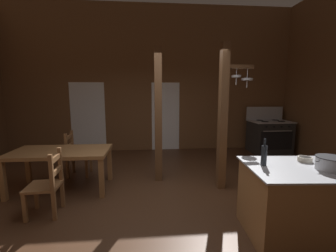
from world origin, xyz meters
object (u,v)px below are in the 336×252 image
Objects in this scene: kitchen_island at (334,202)px; stove_range at (269,136)px; stockpot_on_counter at (330,163)px; bottle_tall_on_counter at (264,155)px; ladderback_chair_by_post at (77,155)px; mixing_bowl_on_counter at (305,159)px; dining_table at (61,155)px; ladderback_chair_near_window at (47,185)px.

kitchen_island is 1.69× the size of stove_range.
stockpot_on_counter is 0.72m from bottle_tall_on_counter.
ladderback_chair_by_post is (-5.11, -1.46, -0.03)m from stove_range.
mixing_bowl_on_counter is 0.52× the size of bottle_tall_on_counter.
stockpot_on_counter is at bearing -110.62° from stove_range.
dining_table is (-5.16, -2.18, 0.17)m from stove_range.
stockpot_on_counter is (-0.19, -0.09, 0.53)m from kitchen_island.
kitchen_island is at bearing 24.75° from stockpot_on_counter.
stove_range reaches higher than ladderback_chair_near_window.
bottle_tall_on_counter is (-0.61, -0.10, 0.10)m from mixing_bowl_on_counter.
bottle_tall_on_counter is at bearing 170.87° from kitchen_island.
kitchen_island is at bearing -12.66° from ladderback_chair_near_window.
dining_table is 3.39m from bottle_tall_on_counter.
ladderback_chair_near_window is (-5.04, -3.04, -0.03)m from stove_range.
stove_range is 0.77× the size of dining_table.
stockpot_on_counter reaches higher than ladderback_chair_by_post.
ladderback_chair_by_post reaches higher than dining_table.
kitchen_island is 4.09m from stove_range.
kitchen_island is at bearing -9.13° from bottle_tall_on_counter.
mixing_bowl_on_counter is at bearing -113.21° from stove_range.
stove_range is 5.31m from ladderback_chair_by_post.
kitchen_island is 6.68× the size of bottle_tall_on_counter.
kitchen_island is 2.34× the size of ladderback_chair_near_window.
stockpot_on_counter is 2.20× the size of mixing_bowl_on_counter.
kitchen_island is at bearing -23.81° from dining_table.
mixing_bowl_on_counter is (-0.25, 0.24, 0.48)m from kitchen_island.
stockpot_on_counter is (3.67, -1.79, 0.32)m from dining_table.
stockpot_on_counter is at bearing -155.25° from kitchen_island.
bottle_tall_on_counter reaches higher than dining_table.
dining_table is 1.80× the size of ladderback_chair_near_window.
mixing_bowl_on_counter is at bearing 136.19° from kitchen_island.
ladderback_chair_by_post is 3.76m from bottle_tall_on_counter.
kitchen_island is 0.59m from mixing_bowl_on_counter.
stove_range reaches higher than mixing_bowl_on_counter.
ladderback_chair_by_post is 4.19m from mixing_bowl_on_counter.
mixing_bowl_on_counter is at bearing -9.70° from ladderback_chair_near_window.
stove_range is 3.98m from mixing_bowl_on_counter.
kitchen_island is 12.91× the size of mixing_bowl_on_counter.
ladderback_chair_by_post is at bearing -164.08° from stove_range.
bottle_tall_on_counter is (2.94, -2.28, 0.57)m from ladderback_chair_by_post.
stove_range reaches higher than bottle_tall_on_counter.
stove_range reaches higher than kitchen_island.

